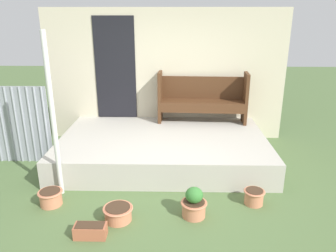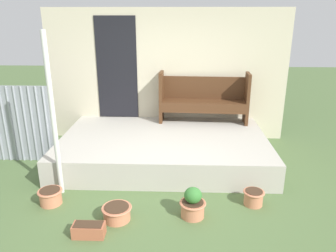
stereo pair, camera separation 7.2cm
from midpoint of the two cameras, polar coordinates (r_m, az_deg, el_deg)
ground_plane at (r=4.92m, az=-0.77°, el=-11.37°), size 24.00×24.00×0.00m
porch_slab at (r=5.82m, az=-1.18°, el=-3.88°), size 3.58×2.25×0.44m
house_wall at (r=6.62m, az=-1.19°, el=8.77°), size 4.78×0.08×2.60m
support_post at (r=4.69m, az=-19.80°, el=1.31°), size 0.07×0.07×2.30m
bench at (r=6.45m, az=5.67°, el=5.09°), size 1.73×0.48×0.98m
flower_pot_left at (r=4.85m, az=-20.16°, el=-11.54°), size 0.34×0.34×0.21m
flower_pot_middle at (r=4.33m, az=-9.18°, el=-14.69°), size 0.38×0.38×0.19m
flower_pot_right at (r=4.32m, az=4.05°, el=-13.38°), size 0.34×0.34×0.41m
flower_pot_far_right at (r=4.72m, az=14.32°, el=-11.77°), size 0.29×0.29×0.21m
planter_box_rect at (r=4.13m, az=-13.87°, el=-17.30°), size 0.38×0.18×0.17m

